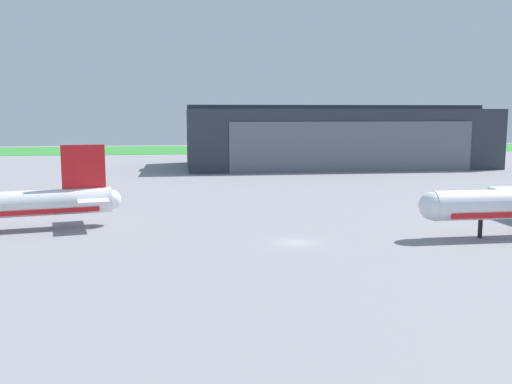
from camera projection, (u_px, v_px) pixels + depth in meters
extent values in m
plane|color=gray|center=(296.00, 243.00, 71.18)|extent=(440.00, 440.00, 0.00)
cube|color=#338A36|center=(213.00, 149.00, 251.56)|extent=(440.00, 56.00, 0.08)
cube|color=#2D333D|center=(335.00, 138.00, 173.13)|extent=(88.78, 36.93, 17.10)
cube|color=slate|center=(353.00, 147.00, 155.09)|extent=(67.47, 0.30, 13.68)
cube|color=#2D333D|center=(336.00, 107.00, 171.88)|extent=(88.78, 8.86, 1.20)
sphere|color=silver|center=(433.00, 206.00, 72.37)|extent=(3.70, 3.70, 3.70)
cylinder|color=black|center=(480.00, 229.00, 73.73)|extent=(0.56, 0.56, 2.41)
sphere|color=silver|center=(111.00, 199.00, 82.17)|extent=(2.80, 2.80, 2.80)
cube|color=red|center=(83.00, 167.00, 80.26)|extent=(5.88, 1.69, 6.09)
cube|color=silver|center=(90.00, 195.00, 83.71)|extent=(5.11, 5.79, 0.28)
cube|color=silver|center=(93.00, 201.00, 78.67)|extent=(5.11, 5.79, 0.28)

